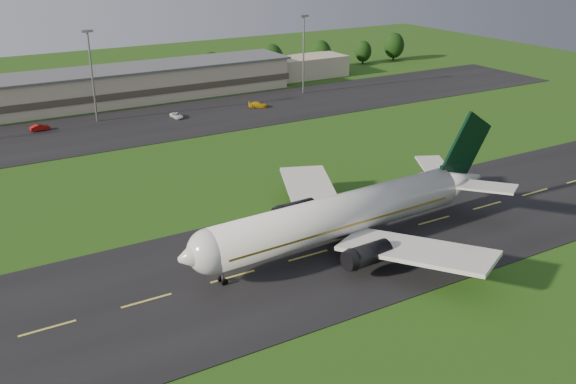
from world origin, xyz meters
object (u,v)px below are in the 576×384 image
airliner (344,215)px  service_vehicle_c (177,116)px  service_vehicle_d (258,105)px  service_vehicle_b (40,128)px  light_mast_centre (91,65)px  light_mast_east (304,45)px  terminal (83,90)px

airliner → service_vehicle_c: size_ratio=12.25×
service_vehicle_c → service_vehicle_d: service_vehicle_d is taller
service_vehicle_b → service_vehicle_d: size_ratio=0.88×
light_mast_centre → service_vehicle_b: (-12.66, -1.40, -11.96)m
light_mast_centre → service_vehicle_b: light_mast_centre is taller
service_vehicle_b → service_vehicle_c: size_ratio=0.98×
light_mast_east → service_vehicle_b: light_mast_east is taller
airliner → service_vehicle_b: (-24.29, 78.56, -3.88)m
service_vehicle_d → airliner: bearing=-169.8°
airliner → terminal: airliner is taller
airliner → light_mast_centre: light_mast_centre is taller
service_vehicle_c → service_vehicle_b: bearing=167.6°
terminal → light_mast_centre: (-1.40, -16.18, 8.75)m
terminal → service_vehicle_b: 22.74m
light_mast_centre → service_vehicle_c: 21.49m
terminal → light_mast_centre: bearing=-95.0°
terminal → service_vehicle_c: bearing=-56.6°
light_mast_east → terminal: bearing=163.2°
airliner → terminal: 96.69m
service_vehicle_b → service_vehicle_d: 50.36m
light_mast_centre → light_mast_east: same height
light_mast_east → service_vehicle_b: 68.72m
light_mast_centre → light_mast_east: bearing=0.0°
light_mast_centre → service_vehicle_b: size_ratio=4.94×
terminal → service_vehicle_d: (35.93, -23.72, -3.21)m
terminal → light_mast_centre: size_ratio=7.13×
terminal → service_vehicle_c: terminal is taller
terminal → light_mast_east: light_mast_east is taller
service_vehicle_c → airliner: bearing=-95.9°
light_mast_east → service_vehicle_d: 22.63m
light_mast_centre → service_vehicle_d: (37.33, -7.54, -11.96)m
service_vehicle_b → airliner: bearing=-167.9°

